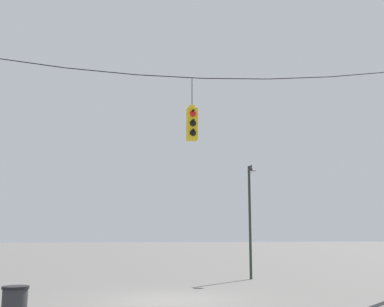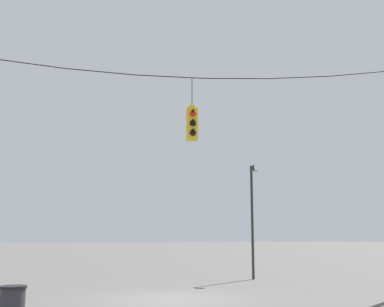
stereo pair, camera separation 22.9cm
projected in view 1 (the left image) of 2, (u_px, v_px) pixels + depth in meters
The scene contains 4 objects.
ground_plane at pixel (168, 300), 15.08m from camera, with size 200.00×200.00×0.00m, color #565451.
span_wire at pixel (171, 71), 16.05m from camera, with size 15.89×0.03×0.65m.
traffic_light_near_left_pole at pixel (192, 124), 15.87m from camera, with size 0.34×0.46×2.13m.
street_lamp at pixel (251, 201), 22.24m from camera, with size 0.40×0.70×5.19m.
Camera 1 is at (-1.84, -15.54, 2.06)m, focal length 45.00 mm.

